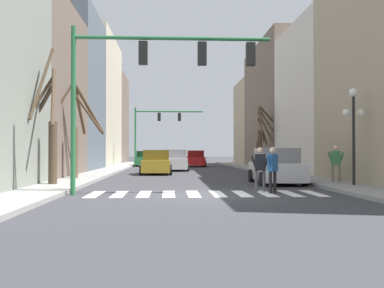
% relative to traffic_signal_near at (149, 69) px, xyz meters
% --- Properties ---
extents(ground_plane, '(240.00, 240.00, 0.00)m').
position_rel_traffic_signal_near_xyz_m(ground_plane, '(2.08, -0.39, -4.54)').
color(ground_plane, '#38383D').
extents(sidewalk_left, '(2.02, 90.00, 0.15)m').
position_rel_traffic_signal_near_xyz_m(sidewalk_left, '(-3.97, -0.39, -4.47)').
color(sidewalk_left, gray).
rests_on(sidewalk_left, ground_plane).
extents(sidewalk_right, '(2.02, 90.00, 0.15)m').
position_rel_traffic_signal_near_xyz_m(sidewalk_right, '(8.13, -0.39, -4.47)').
color(sidewalk_right, gray).
rests_on(sidewalk_right, ground_plane).
extents(building_row_left, '(6.00, 54.10, 13.44)m').
position_rel_traffic_signal_near_xyz_m(building_row_left, '(-7.98, 22.25, 1.28)').
color(building_row_left, gray).
rests_on(building_row_left, ground_plane).
extents(building_row_right, '(6.00, 48.34, 11.87)m').
position_rel_traffic_signal_near_xyz_m(building_row_right, '(12.14, 17.78, 0.93)').
color(building_row_right, tan).
rests_on(building_row_right, ground_plane).
extents(crosswalk_stripes, '(8.55, 2.60, 0.01)m').
position_rel_traffic_signal_near_xyz_m(crosswalk_stripes, '(2.08, 0.22, -4.54)').
color(crosswalk_stripes, white).
rests_on(crosswalk_stripes, ground_plane).
extents(traffic_signal_near, '(7.24, 0.28, 6.09)m').
position_rel_traffic_signal_near_xyz_m(traffic_signal_near, '(0.00, 0.00, 0.00)').
color(traffic_signal_near, '#236038').
rests_on(traffic_signal_near, ground_plane).
extents(traffic_signal_far, '(6.99, 0.28, 6.04)m').
position_rel_traffic_signal_near_xyz_m(traffic_signal_far, '(-0.66, 29.52, -0.14)').
color(traffic_signal_far, '#236038').
rests_on(traffic_signal_far, ground_plane).
extents(street_lamp_right_corner, '(0.95, 0.36, 4.09)m').
position_rel_traffic_signal_near_xyz_m(street_lamp_right_corner, '(8.51, 2.24, -1.49)').
color(street_lamp_right_corner, black).
rests_on(street_lamp_right_corner, sidewalk_right).
extents(car_parked_right_mid, '(2.04, 4.30, 1.69)m').
position_rel_traffic_signal_near_xyz_m(car_parked_right_mid, '(1.26, 19.99, -3.75)').
color(car_parked_right_mid, silver).
rests_on(car_parked_right_mid, ground_plane).
extents(car_parked_right_near, '(2.02, 4.17, 1.66)m').
position_rel_traffic_signal_near_xyz_m(car_parked_right_near, '(3.42, 29.72, -3.77)').
color(car_parked_right_near, red).
rests_on(car_parked_right_near, ground_plane).
extents(car_parked_left_far, '(2.01, 4.20, 1.61)m').
position_rel_traffic_signal_near_xyz_m(car_parked_left_far, '(-1.83, 31.22, -3.79)').
color(car_parked_left_far, '#236B38').
rests_on(car_parked_left_far, ground_plane).
extents(car_driving_toward_lane, '(2.16, 4.44, 1.72)m').
position_rel_traffic_signal_near_xyz_m(car_driving_toward_lane, '(5.92, 5.16, -3.74)').
color(car_driving_toward_lane, silver).
rests_on(car_driving_toward_lane, ground_plane).
extents(car_parked_right_far, '(2.12, 4.25, 1.66)m').
position_rel_traffic_signal_near_xyz_m(car_parked_right_far, '(-0.13, 14.51, -3.76)').
color(car_parked_right_far, '#A38423').
rests_on(car_parked_right_far, ground_plane).
extents(pedestrian_waiting_at_curb, '(0.74, 0.24, 1.73)m').
position_rel_traffic_signal_near_xyz_m(pedestrian_waiting_at_curb, '(4.28, 1.02, -3.52)').
color(pedestrian_waiting_at_curb, '#4C4C51').
rests_on(pedestrian_waiting_at_curb, ground_plane).
extents(pedestrian_crossing_street, '(0.60, 0.57, 1.73)m').
position_rel_traffic_signal_near_xyz_m(pedestrian_crossing_street, '(4.62, 0.37, -3.52)').
color(pedestrian_crossing_street, black).
rests_on(pedestrian_crossing_street, ground_plane).
extents(pedestrian_near_right_corner, '(0.71, 0.35, 1.69)m').
position_rel_traffic_signal_near_xyz_m(pedestrian_near_right_corner, '(8.32, 3.76, -3.39)').
color(pedestrian_near_right_corner, '#7A705B').
rests_on(pedestrian_near_right_corner, sidewalk_right).
extents(street_tree_right_near, '(2.91, 2.41, 5.29)m').
position_rel_traffic_signal_near_xyz_m(street_tree_right_near, '(-4.20, 8.25, -1.97)').
color(street_tree_right_near, brown).
rests_on(street_tree_right_near, sidewalk_left).
extents(street_tree_right_mid, '(1.83, 2.58, 5.94)m').
position_rel_traffic_signal_near_xyz_m(street_tree_right_mid, '(-4.46, 3.41, -2.06)').
color(street_tree_right_mid, '#473828').
rests_on(street_tree_right_mid, sidewalk_left).
extents(street_tree_left_near, '(2.22, 2.27, 5.08)m').
position_rel_traffic_signal_near_xyz_m(street_tree_left_near, '(8.20, 19.40, -2.07)').
color(street_tree_left_near, '#473828').
rests_on(street_tree_left_near, sidewalk_right).
extents(street_tree_right_far, '(1.26, 2.00, 5.01)m').
position_rel_traffic_signal_near_xyz_m(street_tree_right_far, '(8.17, 19.94, -2.37)').
color(street_tree_right_far, brown).
rests_on(street_tree_right_far, sidewalk_right).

